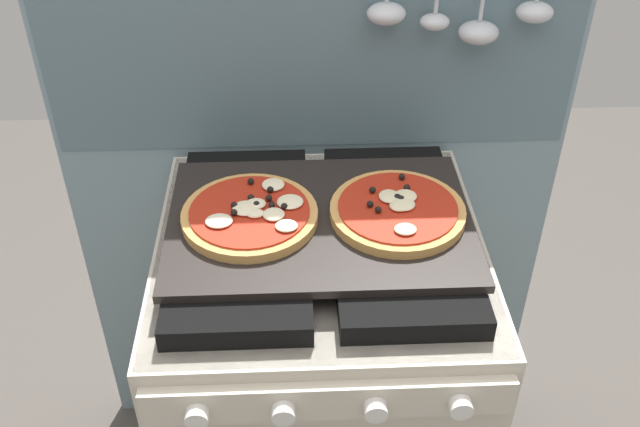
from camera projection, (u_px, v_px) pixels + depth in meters
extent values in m
cube|color=#7A939E|center=(313.00, 177.00, 1.65)|extent=(1.10, 0.03, 1.55)
cube|color=slate|center=(313.00, 21.00, 1.41)|extent=(1.08, 0.00, 0.56)
ellipsoid|color=silver|center=(386.00, 14.00, 1.37)|extent=(0.07, 0.06, 0.04)
ellipsoid|color=silver|center=(435.00, 22.00, 1.39)|extent=(0.06, 0.05, 0.03)
ellipsoid|color=silver|center=(478.00, 32.00, 1.41)|extent=(0.08, 0.07, 0.04)
ellipsoid|color=silver|center=(535.00, 12.00, 1.39)|extent=(0.07, 0.06, 0.04)
cube|color=beige|center=(320.00, 395.00, 1.59)|extent=(0.60, 0.60, 0.86)
cube|color=black|center=(320.00, 245.00, 1.33)|extent=(0.59, 0.59, 0.01)
cube|color=black|center=(242.00, 236.00, 1.31)|extent=(0.24, 0.51, 0.04)
cube|color=black|center=(397.00, 232.00, 1.32)|extent=(0.24, 0.51, 0.04)
cube|color=beige|center=(329.00, 401.00, 1.12)|extent=(0.58, 0.02, 0.07)
cylinder|color=silver|center=(197.00, 417.00, 1.09)|extent=(0.04, 0.02, 0.04)
cylinder|color=silver|center=(283.00, 414.00, 1.10)|extent=(0.04, 0.02, 0.04)
cylinder|color=silver|center=(376.00, 410.00, 1.10)|extent=(0.04, 0.02, 0.04)
cylinder|color=silver|center=(461.00, 407.00, 1.11)|extent=(0.04, 0.02, 0.04)
cube|color=black|center=(320.00, 222.00, 1.30)|extent=(0.54, 0.38, 0.02)
cylinder|color=tan|center=(250.00, 216.00, 1.28)|extent=(0.24, 0.24, 0.02)
cylinder|color=#AD2614|center=(249.00, 211.00, 1.28)|extent=(0.21, 0.21, 0.00)
ellipsoid|color=beige|center=(256.00, 204.00, 1.29)|extent=(0.04, 0.03, 0.01)
ellipsoid|color=beige|center=(286.00, 226.00, 1.23)|extent=(0.04, 0.03, 0.01)
ellipsoid|color=beige|center=(274.00, 214.00, 1.26)|extent=(0.04, 0.04, 0.01)
ellipsoid|color=beige|center=(245.00, 210.00, 1.27)|extent=(0.05, 0.04, 0.01)
ellipsoid|color=beige|center=(219.00, 221.00, 1.25)|extent=(0.05, 0.04, 0.01)
ellipsoid|color=beige|center=(255.00, 213.00, 1.26)|extent=(0.03, 0.03, 0.01)
ellipsoid|color=beige|center=(273.00, 185.00, 1.33)|extent=(0.04, 0.04, 0.01)
ellipsoid|color=beige|center=(290.00, 202.00, 1.29)|extent=(0.05, 0.04, 0.01)
sphere|color=black|center=(234.00, 205.00, 1.28)|extent=(0.01, 0.01, 0.01)
sphere|color=black|center=(269.00, 198.00, 1.30)|extent=(0.01, 0.01, 0.01)
sphere|color=black|center=(234.00, 212.00, 1.26)|extent=(0.01, 0.01, 0.01)
sphere|color=black|center=(251.00, 197.00, 1.30)|extent=(0.01, 0.01, 0.01)
sphere|color=black|center=(256.00, 204.00, 1.28)|extent=(0.01, 0.01, 0.01)
sphere|color=black|center=(270.00, 190.00, 1.32)|extent=(0.01, 0.01, 0.01)
sphere|color=black|center=(251.00, 181.00, 1.34)|extent=(0.01, 0.01, 0.01)
sphere|color=black|center=(272.00, 205.00, 1.28)|extent=(0.01, 0.01, 0.01)
sphere|color=black|center=(284.00, 206.00, 1.28)|extent=(0.01, 0.01, 0.01)
cylinder|color=tan|center=(398.00, 213.00, 1.29)|extent=(0.24, 0.24, 0.02)
cylinder|color=#AD2614|center=(398.00, 208.00, 1.28)|extent=(0.21, 0.21, 0.00)
ellipsoid|color=beige|center=(405.00, 229.00, 1.23)|extent=(0.04, 0.03, 0.01)
ellipsoid|color=beige|center=(399.00, 206.00, 1.28)|extent=(0.03, 0.03, 0.01)
ellipsoid|color=beige|center=(389.00, 196.00, 1.30)|extent=(0.04, 0.04, 0.01)
ellipsoid|color=beige|center=(406.00, 196.00, 1.30)|extent=(0.04, 0.04, 0.01)
ellipsoid|color=beige|center=(402.00, 203.00, 1.29)|extent=(0.04, 0.04, 0.01)
sphere|color=black|center=(378.00, 210.00, 1.27)|extent=(0.01, 0.01, 0.01)
sphere|color=black|center=(397.00, 197.00, 1.30)|extent=(0.01, 0.01, 0.01)
sphere|color=black|center=(370.00, 204.00, 1.28)|extent=(0.01, 0.01, 0.01)
sphere|color=black|center=(401.00, 199.00, 1.29)|extent=(0.01, 0.01, 0.01)
sphere|color=black|center=(402.00, 177.00, 1.35)|extent=(0.01, 0.01, 0.01)
sphere|color=black|center=(373.00, 190.00, 1.32)|extent=(0.01, 0.01, 0.01)
sphere|color=black|center=(407.00, 187.00, 1.32)|extent=(0.01, 0.01, 0.01)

